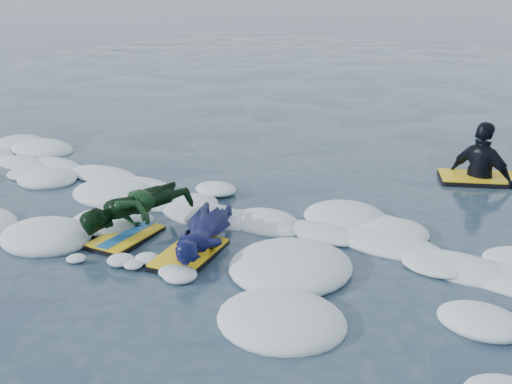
% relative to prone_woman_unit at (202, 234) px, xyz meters
% --- Properties ---
extents(ground, '(120.00, 120.00, 0.00)m').
position_rel_prone_woman_unit_xyz_m(ground, '(0.12, -0.52, -0.19)').
color(ground, '#182B3B').
rests_on(ground, ground).
extents(foam_band, '(12.00, 3.10, 0.30)m').
position_rel_prone_woman_unit_xyz_m(foam_band, '(0.12, 0.51, -0.19)').
color(foam_band, white).
rests_on(foam_band, ground).
extents(prone_woman_unit, '(1.06, 1.54, 0.37)m').
position_rel_prone_woman_unit_xyz_m(prone_woman_unit, '(0.00, 0.00, 0.00)').
color(prone_woman_unit, black).
rests_on(prone_woman_unit, ground).
extents(prone_child_unit, '(0.99, 1.46, 0.52)m').
position_rel_prone_woman_unit_xyz_m(prone_child_unit, '(-0.89, -0.08, 0.08)').
color(prone_child_unit, black).
rests_on(prone_child_unit, ground).
extents(waiting_rider_unit, '(1.31, 1.07, 1.72)m').
position_rel_prone_woman_unit_xyz_m(waiting_rider_unit, '(1.86, 4.10, -0.18)').
color(waiting_rider_unit, black).
rests_on(waiting_rider_unit, ground).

